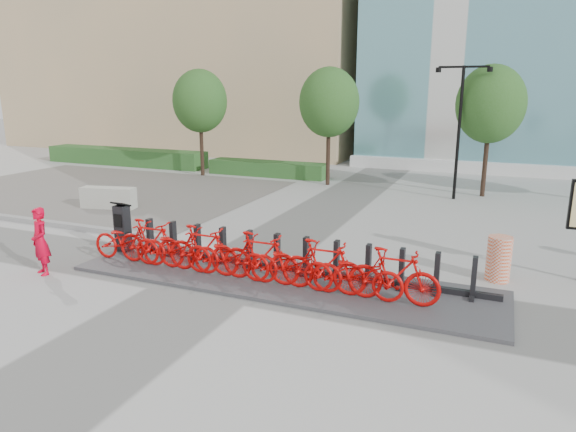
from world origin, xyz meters
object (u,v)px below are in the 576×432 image
at_px(bike_0, 127,241).
at_px(jersey_barrier, 108,198).
at_px(kiosk, 123,227).
at_px(construction_barrel, 499,259).
at_px(worker_red, 40,241).

xyz_separation_m(bike_0, jersey_barrier, (-4.65, 4.58, -0.20)).
relative_size(bike_0, kiosk, 1.44).
height_order(kiosk, construction_barrel, kiosk).
bearing_deg(construction_barrel, worker_red, -159.45).
bearing_deg(bike_0, construction_barrel, -74.54).
relative_size(kiosk, construction_barrel, 1.29).
distance_m(kiosk, worker_red, 2.07).
height_order(bike_0, worker_red, worker_red).
xyz_separation_m(worker_red, construction_barrel, (9.69, 3.63, -0.28)).
relative_size(bike_0, construction_barrel, 1.86).
bearing_deg(kiosk, construction_barrel, 11.57).
height_order(construction_barrel, jersey_barrier, construction_barrel).
xyz_separation_m(worker_red, jersey_barrier, (-3.32, 5.91, -0.41)).
bearing_deg(jersey_barrier, bike_0, -56.89).
xyz_separation_m(bike_0, construction_barrel, (8.36, 2.31, -0.07)).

